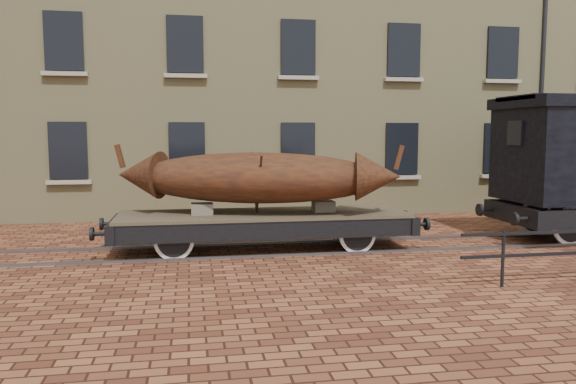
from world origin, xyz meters
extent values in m
plane|color=#4D2518|center=(0.00, 0.00, 0.00)|extent=(90.00, 90.00, 0.00)
cube|color=tan|center=(3.00, 10.00, 7.00)|extent=(40.00, 10.00, 14.00)
cube|color=black|center=(-6.00, 4.96, 2.20)|extent=(1.10, 0.12, 1.70)
cube|color=#9F9988|center=(-6.00, 4.90, 1.25)|extent=(1.30, 0.18, 0.12)
cube|color=black|center=(-2.50, 4.96, 2.20)|extent=(1.10, 0.12, 1.70)
cube|color=#9F9988|center=(-2.50, 4.90, 1.25)|extent=(1.30, 0.18, 0.12)
cube|color=black|center=(1.00, 4.96, 2.20)|extent=(1.10, 0.12, 1.70)
cube|color=#9F9988|center=(1.00, 4.90, 1.25)|extent=(1.30, 0.18, 0.12)
cube|color=black|center=(4.50, 4.96, 2.20)|extent=(1.10, 0.12, 1.70)
cube|color=#9F9988|center=(4.50, 4.90, 1.25)|extent=(1.30, 0.18, 0.12)
cube|color=black|center=(8.00, 4.96, 2.20)|extent=(1.10, 0.12, 1.70)
cube|color=#9F9988|center=(8.00, 4.90, 1.25)|extent=(1.30, 0.18, 0.12)
cube|color=black|center=(-6.00, 4.96, 5.40)|extent=(1.10, 0.12, 1.70)
cube|color=#9F9988|center=(-6.00, 4.90, 4.45)|extent=(1.30, 0.18, 0.12)
cube|color=black|center=(-2.50, 4.96, 5.40)|extent=(1.10, 0.12, 1.70)
cube|color=#9F9988|center=(-2.50, 4.90, 4.45)|extent=(1.30, 0.18, 0.12)
cube|color=black|center=(1.00, 4.96, 5.40)|extent=(1.10, 0.12, 1.70)
cube|color=#9F9988|center=(1.00, 4.90, 4.45)|extent=(1.30, 0.18, 0.12)
cube|color=black|center=(4.50, 4.96, 5.40)|extent=(1.10, 0.12, 1.70)
cube|color=#9F9988|center=(4.50, 4.90, 4.45)|extent=(1.30, 0.18, 0.12)
cube|color=black|center=(8.00, 4.96, 5.40)|extent=(1.10, 0.12, 1.70)
cube|color=#9F9988|center=(8.00, 4.90, 4.45)|extent=(1.30, 0.18, 0.12)
cylinder|color=black|center=(9.50, 4.95, 7.00)|extent=(0.14, 0.14, 14.00)
cube|color=#59595E|center=(0.00, -0.72, 0.03)|extent=(30.00, 0.08, 0.06)
cube|color=#59595E|center=(0.00, 0.72, 0.03)|extent=(30.00, 0.08, 0.06)
cylinder|color=black|center=(3.00, -3.80, 0.50)|extent=(0.06, 0.06, 1.00)
cube|color=brown|center=(-0.76, 0.00, 0.83)|extent=(6.62, 1.94, 0.11)
cube|color=black|center=(-0.76, -0.90, 0.62)|extent=(6.62, 0.14, 0.40)
cube|color=black|center=(-0.76, 0.90, 0.62)|extent=(6.62, 0.14, 0.40)
cube|color=black|center=(-4.07, 0.00, 0.62)|extent=(0.19, 2.03, 0.40)
cylinder|color=black|center=(-4.31, -0.66, 0.62)|extent=(0.31, 0.09, 0.09)
cylinder|color=black|center=(-4.46, -0.66, 0.62)|extent=(0.07, 0.28, 0.28)
cylinder|color=black|center=(-4.31, 0.66, 0.62)|extent=(0.31, 0.09, 0.09)
cylinder|color=black|center=(-4.46, 0.66, 0.62)|extent=(0.07, 0.28, 0.28)
cube|color=black|center=(2.55, 0.00, 0.62)|extent=(0.19, 2.03, 0.40)
cylinder|color=black|center=(2.80, -0.66, 0.62)|extent=(0.31, 0.09, 0.09)
cylinder|color=black|center=(2.95, -0.66, 0.62)|extent=(0.07, 0.28, 0.28)
cylinder|color=black|center=(2.80, 0.66, 0.62)|extent=(0.31, 0.09, 0.09)
cylinder|color=black|center=(2.95, 0.66, 0.62)|extent=(0.07, 0.28, 0.28)
cylinder|color=black|center=(-2.79, 0.00, 0.42)|extent=(0.09, 1.68, 0.09)
cylinder|color=white|center=(-2.79, -0.72, 0.42)|extent=(0.85, 0.06, 0.85)
cylinder|color=black|center=(-2.79, -0.72, 0.42)|extent=(0.69, 0.09, 0.69)
cube|color=black|center=(-2.79, -0.83, 0.64)|extent=(0.79, 0.07, 0.09)
cylinder|color=white|center=(-2.79, 0.72, 0.42)|extent=(0.85, 0.06, 0.85)
cylinder|color=black|center=(-2.79, 0.72, 0.42)|extent=(0.69, 0.09, 0.69)
cube|color=black|center=(-2.79, 0.83, 0.64)|extent=(0.79, 0.07, 0.09)
cylinder|color=black|center=(1.27, 0.00, 0.42)|extent=(0.09, 1.68, 0.09)
cylinder|color=white|center=(1.27, -0.72, 0.42)|extent=(0.85, 0.06, 0.85)
cylinder|color=black|center=(1.27, -0.72, 0.42)|extent=(0.69, 0.09, 0.69)
cube|color=black|center=(1.27, -0.83, 0.64)|extent=(0.79, 0.07, 0.09)
cylinder|color=white|center=(1.27, 0.72, 0.42)|extent=(0.85, 0.06, 0.85)
cylinder|color=black|center=(1.27, 0.72, 0.42)|extent=(0.69, 0.09, 0.69)
cube|color=black|center=(1.27, 0.83, 0.64)|extent=(0.79, 0.07, 0.09)
cube|color=black|center=(-0.76, 0.00, 0.49)|extent=(3.53, 0.05, 0.05)
cube|color=gray|center=(-2.17, 0.00, 1.01)|extent=(0.49, 0.44, 0.25)
cube|color=gray|center=(0.65, 0.00, 1.01)|extent=(0.49, 0.44, 0.25)
ellipsoid|color=#582C13|center=(-0.92, 0.00, 1.69)|extent=(6.08, 3.24, 1.16)
cone|color=#582C13|center=(-3.59, 0.71, 1.74)|extent=(1.25, 1.32, 1.10)
cube|color=#582C13|center=(-4.02, 0.82, 2.17)|extent=(0.25, 0.18, 0.56)
cone|color=#582C13|center=(1.74, -0.71, 1.74)|extent=(1.25, 1.32, 1.10)
cube|color=#582C13|center=(2.18, -0.82, 2.17)|extent=(0.25, 0.18, 0.56)
cylinder|color=#36281B|center=(-0.92, -0.47, 1.56)|extent=(0.05, 0.99, 1.39)
cylinder|color=#36281B|center=(-0.92, 0.47, 1.56)|extent=(0.05, 0.99, 1.39)
cube|color=black|center=(5.52, 0.00, 0.70)|extent=(0.22, 2.41, 0.45)
cylinder|color=black|center=(5.07, -0.80, 0.70)|extent=(0.08, 0.32, 0.32)
cylinder|color=black|center=(5.07, 0.80, 0.70)|extent=(0.08, 0.32, 0.32)
cylinder|color=black|center=(6.63, 0.00, 0.48)|extent=(0.10, 1.91, 0.10)
cylinder|color=white|center=(6.63, -0.72, 0.48)|extent=(0.97, 0.07, 0.97)
cylinder|color=black|center=(6.63, -0.72, 0.48)|extent=(0.79, 0.10, 0.79)
cylinder|color=white|center=(6.63, 0.72, 0.48)|extent=(0.97, 0.07, 0.97)
cylinder|color=black|center=(6.63, 0.72, 0.48)|extent=(0.79, 0.10, 0.79)
cube|color=black|center=(5.50, 0.00, 2.71)|extent=(0.08, 0.60, 0.60)
camera|label=1|loc=(-2.42, -12.72, 2.71)|focal=35.00mm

